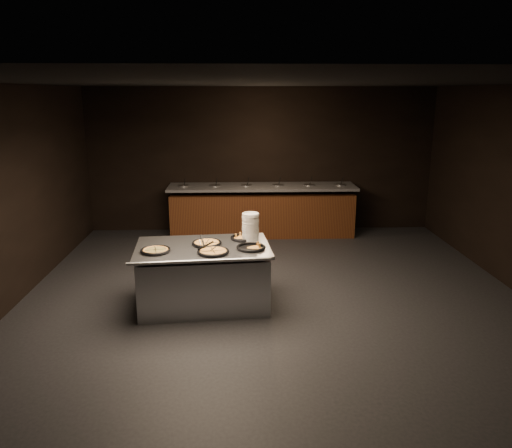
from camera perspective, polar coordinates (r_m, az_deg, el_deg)
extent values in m
cube|color=black|center=(6.75, 2.21, -9.62)|extent=(7.00, 8.00, 0.01)
cube|color=black|center=(6.14, 2.49, 15.92)|extent=(7.00, 8.00, 0.01)
cube|color=black|center=(10.23, 0.60, 7.32)|extent=(7.00, 0.01, 2.90)
cube|color=black|center=(2.55, 9.61, -17.01)|extent=(7.00, 0.01, 2.90)
cube|color=#532D13|center=(9.99, 0.70, 1.18)|extent=(3.60, 0.75, 0.85)
cube|color=#5B5B60|center=(9.88, 0.71, 4.26)|extent=(3.70, 0.83, 0.05)
cube|color=#38190C|center=(10.09, 0.70, -0.96)|extent=(3.60, 0.69, 0.08)
cylinder|color=#B5B7BD|center=(9.92, -8.29, 4.19)|extent=(0.22, 0.22, 0.08)
cylinder|color=#566F2C|center=(9.92, -8.29, 4.33)|extent=(0.19, 0.19, 0.02)
cylinder|color=black|center=(9.88, -8.15, 4.79)|extent=(0.04, 0.10, 0.19)
cylinder|color=#B5B7BD|center=(9.87, -4.70, 4.24)|extent=(0.22, 0.22, 0.08)
cylinder|color=#566F2C|center=(9.87, -4.70, 4.38)|extent=(0.19, 0.19, 0.02)
cylinder|color=black|center=(9.83, -4.54, 4.85)|extent=(0.04, 0.10, 0.19)
cylinder|color=#B5B7BD|center=(9.87, -1.09, 4.28)|extent=(0.22, 0.22, 0.08)
cylinder|color=#566F2C|center=(9.86, -1.09, 4.42)|extent=(0.19, 0.19, 0.02)
cylinder|color=black|center=(9.83, -0.92, 4.89)|extent=(0.04, 0.10, 0.19)
cylinder|color=#B5B7BD|center=(9.90, 2.51, 4.30)|extent=(0.22, 0.22, 0.08)
cylinder|color=#566F2C|center=(9.89, 2.51, 4.44)|extent=(0.19, 0.19, 0.02)
cylinder|color=black|center=(9.86, 2.70, 4.91)|extent=(0.04, 0.10, 0.19)
cylinder|color=#B5B7BD|center=(9.97, 6.08, 4.30)|extent=(0.22, 0.22, 0.08)
cylinder|color=#566F2C|center=(9.96, 6.08, 4.45)|extent=(0.19, 0.19, 0.02)
cylinder|color=black|center=(9.93, 6.28, 4.91)|extent=(0.04, 0.10, 0.19)
cylinder|color=#B5B7BD|center=(10.07, 9.58, 4.29)|extent=(0.22, 0.22, 0.08)
cylinder|color=#566F2C|center=(10.07, 9.59, 4.43)|extent=(0.19, 0.19, 0.02)
cylinder|color=black|center=(10.04, 9.80, 4.89)|extent=(0.04, 0.10, 0.19)
cube|color=#B5B7BD|center=(6.73, -6.01, -6.26)|extent=(1.74, 1.15, 0.75)
cube|color=#B5B7BD|center=(6.59, -6.11, -2.70)|extent=(1.83, 1.24, 0.04)
cylinder|color=#B5B7BD|center=(6.07, -6.45, -4.26)|extent=(1.74, 0.19, 0.04)
cylinder|color=white|center=(6.74, -0.63, -0.36)|extent=(0.23, 0.23, 0.38)
cylinder|color=black|center=(6.44, -11.41, -3.09)|extent=(0.36, 0.36, 0.01)
torus|color=black|center=(6.43, -11.41, -2.96)|extent=(0.38, 0.38, 0.04)
torus|color=#A16129|center=(6.43, -11.41, -2.94)|extent=(0.32, 0.32, 0.03)
cylinder|color=#AF7A46|center=(6.43, -11.41, -2.96)|extent=(0.28, 0.28, 0.02)
cube|color=black|center=(6.43, -11.42, -2.88)|extent=(0.07, 0.27, 0.00)
cube|color=black|center=(6.43, -11.42, -2.88)|extent=(0.27, 0.07, 0.00)
cylinder|color=black|center=(6.64, -5.64, -2.30)|extent=(0.37, 0.37, 0.01)
torus|color=black|center=(6.64, -5.65, -2.17)|extent=(0.39, 0.39, 0.04)
torus|color=#A16129|center=(6.64, -5.65, -2.15)|extent=(0.33, 0.33, 0.03)
cylinder|color=gold|center=(6.64, -5.65, -2.17)|extent=(0.29, 0.29, 0.02)
cube|color=black|center=(6.64, -5.65, -2.09)|extent=(0.05, 0.29, 0.00)
cube|color=black|center=(6.64, -5.65, -2.09)|extent=(0.29, 0.05, 0.00)
cylinder|color=black|center=(6.86, -1.46, -1.68)|extent=(0.33, 0.33, 0.01)
torus|color=black|center=(6.85, -1.46, -1.55)|extent=(0.35, 0.35, 0.04)
cylinder|color=black|center=(6.29, -4.91, -3.29)|extent=(0.38, 0.38, 0.01)
torus|color=black|center=(6.28, -4.91, -3.15)|extent=(0.40, 0.40, 0.04)
torus|color=#A16129|center=(6.28, -4.91, -3.13)|extent=(0.34, 0.34, 0.03)
cylinder|color=gold|center=(6.28, -4.91, -3.15)|extent=(0.30, 0.30, 0.02)
cube|color=black|center=(6.28, -4.92, -3.07)|extent=(0.29, 0.07, 0.00)
cube|color=black|center=(6.28, -4.92, -3.07)|extent=(0.07, 0.29, 0.00)
cylinder|color=black|center=(6.44, -0.57, -2.79)|extent=(0.36, 0.36, 0.01)
torus|color=black|center=(6.43, -0.57, -2.65)|extent=(0.38, 0.38, 0.04)
cube|color=#B5B7BD|center=(6.61, -6.62, -2.27)|extent=(0.12, 0.13, 0.00)
cylinder|color=black|center=(6.45, -6.11, -1.99)|extent=(0.08, 0.19, 0.13)
cylinder|color=#B5B7BD|center=(6.54, -6.37, -2.22)|extent=(0.05, 0.09, 0.08)
cube|color=#B5B7BD|center=(6.28, -4.28, -3.15)|extent=(0.11, 0.09, 0.00)
cylinder|color=black|center=(6.26, -5.76, -2.47)|extent=(0.21, 0.03, 0.12)
cylinder|color=#B5B7BD|center=(6.27, -5.02, -2.91)|extent=(0.11, 0.01, 0.08)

